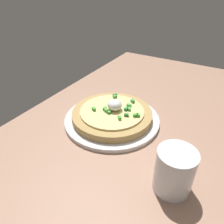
# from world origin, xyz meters

# --- Properties ---
(dining_table) EXTENTS (1.14, 0.69, 0.03)m
(dining_table) POSITION_xyz_m (0.00, 0.00, 0.01)
(dining_table) COLOR #9A725C
(dining_table) RESTS_ON ground
(plate) EXTENTS (0.28, 0.28, 0.01)m
(plate) POSITION_xyz_m (0.04, -0.08, 0.03)
(plate) COLOR silver
(plate) RESTS_ON dining_table
(pizza) EXTENTS (0.24, 0.24, 0.06)m
(pizza) POSITION_xyz_m (0.04, -0.08, 0.05)
(pizza) COLOR tan
(pizza) RESTS_ON plate
(cup_near) EXTENTS (0.08, 0.08, 0.10)m
(cup_near) POSITION_xyz_m (0.19, 0.15, 0.07)
(cup_near) COLOR silver
(cup_near) RESTS_ON dining_table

